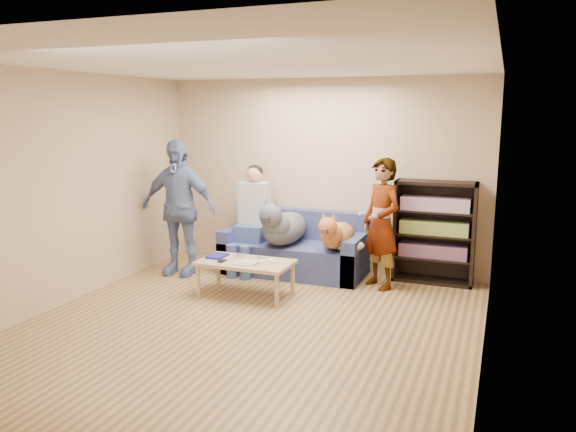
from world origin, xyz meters
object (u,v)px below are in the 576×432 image
at_px(person_standing_right, 382,224).
at_px(coffee_table, 246,265).
at_px(notebook_blue, 217,256).
at_px(sofa, 295,252).
at_px(dog_tan, 336,234).
at_px(person_standing_left, 178,207).
at_px(camera_silver, 241,256).
at_px(dog_gray, 283,226).
at_px(bookshelf, 434,230).
at_px(person_seated, 252,215).

height_order(person_standing_right, coffee_table, person_standing_right).
bearing_deg(notebook_blue, sofa, 61.07).
bearing_deg(dog_tan, person_standing_left, -168.73).
height_order(person_standing_right, camera_silver, person_standing_right).
xyz_separation_m(dog_gray, bookshelf, (1.88, 0.47, 0.01)).
distance_m(person_standing_right, notebook_blue, 2.04).
xyz_separation_m(person_standing_right, dog_gray, (-1.30, 0.00, -0.13)).
bearing_deg(camera_silver, bookshelf, 30.42).
relative_size(person_standing_left, camera_silver, 16.39).
relative_size(notebook_blue, bookshelf, 0.20).
height_order(notebook_blue, bookshelf, bookshelf).
bearing_deg(dog_tan, bookshelf, 20.40).
bearing_deg(person_standing_left, bookshelf, 11.18).
relative_size(person_standing_right, person_seated, 1.09).
distance_m(notebook_blue, dog_tan, 1.53).
relative_size(person_standing_right, dog_gray, 1.25).
bearing_deg(coffee_table, person_standing_right, 32.18).
distance_m(person_standing_right, person_standing_left, 2.67).
bearing_deg(dog_tan, coffee_table, -131.84).
height_order(sofa, dog_gray, dog_gray).
height_order(person_seated, dog_gray, person_seated).
bearing_deg(sofa, notebook_blue, -118.93).
height_order(person_seated, bookshelf, person_seated).
xyz_separation_m(person_seated, bookshelf, (2.38, 0.36, -0.09)).
xyz_separation_m(notebook_blue, camera_silver, (0.28, 0.07, 0.01)).
distance_m(notebook_blue, sofa, 1.24).
bearing_deg(person_standing_right, sofa, -151.82).
xyz_separation_m(coffee_table, bookshelf, (2.00, 1.36, 0.31)).
bearing_deg(sofa, person_standing_right, -11.03).
relative_size(person_standing_right, notebook_blue, 6.18).
relative_size(dog_tan, coffee_table, 1.04).
height_order(camera_silver, dog_tan, dog_tan).
bearing_deg(coffee_table, sofa, 80.13).
xyz_separation_m(notebook_blue, coffee_table, (0.40, -0.05, -0.06)).
bearing_deg(bookshelf, person_standing_right, -140.88).
bearing_deg(coffee_table, notebook_blue, 172.87).
relative_size(notebook_blue, dog_tan, 0.23).
bearing_deg(dog_gray, person_standing_right, -0.17).
bearing_deg(person_seated, notebook_blue, -91.04).
height_order(camera_silver, dog_gray, dog_gray).
xyz_separation_m(sofa, dog_gray, (-0.08, -0.23, 0.39)).
bearing_deg(notebook_blue, person_standing_left, 150.42).
relative_size(person_standing_right, dog_tan, 1.40).
distance_m(person_standing_left, person_seated, 0.98).
height_order(notebook_blue, camera_silver, camera_silver).
relative_size(notebook_blue, sofa, 0.14).
bearing_deg(coffee_table, dog_tan, 48.16).
relative_size(dog_tan, bookshelf, 0.88).
relative_size(notebook_blue, coffee_table, 0.24).
height_order(dog_gray, coffee_table, dog_gray).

